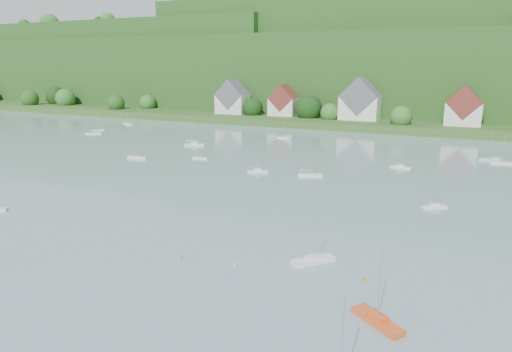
{
  "coord_description": "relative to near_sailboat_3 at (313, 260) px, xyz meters",
  "views": [
    {
      "loc": [
        46.79,
        -7.5,
        26.41
      ],
      "look_at": [
        8.79,
        75.0,
        4.0
      ],
      "focal_mm": 32.27,
      "sensor_mm": 36.0,
      "label": 1
    }
  ],
  "objects": [
    {
      "name": "far_shore_strip",
      "position": [
        -29.69,
        151.72,
        1.06
      ],
      "size": [
        600.0,
        60.0,
        3.0
      ],
      "primitive_type": "cube",
      "color": "#2E4A1B",
      "rests_on": "ground"
    },
    {
      "name": "forested_ridge",
      "position": [
        -29.29,
        220.29,
        22.45
      ],
      "size": [
        620.0,
        181.22,
        69.89
      ],
      "color": "#1B3E14",
      "rests_on": "ground"
    },
    {
      "name": "village_building_0",
      "position": [
        -84.69,
        138.72,
        9.07
      ],
      "size": [
        14.0,
        10.4,
        16.0
      ],
      "color": "silver",
      "rests_on": "far_shore_strip"
    },
    {
      "name": "village_building_1",
      "position": [
        -59.69,
        140.72,
        8.31
      ],
      "size": [
        12.0,
        9.36,
        14.0
      ],
      "color": "silver",
      "rests_on": "far_shore_strip"
    },
    {
      "name": "village_building_2",
      "position": [
        -24.69,
        139.72,
        9.83
      ],
      "size": [
        16.0,
        11.44,
        18.0
      ],
      "color": "silver",
      "rests_on": "far_shore_strip"
    },
    {
      "name": "village_building_3",
      "position": [
        15.31,
        137.72,
        8.99
      ],
      "size": [
        13.0,
        10.4,
        15.5
      ],
      "color": "silver",
      "rests_on": "far_shore_strip"
    },
    {
      "name": "near_sailboat_3",
      "position": [
        0.0,
        0.0,
        0.0
      ],
      "size": [
        5.34,
        5.61,
        8.17
      ],
      "rotation": [
        0.0,
        0.0,
        0.83
      ],
      "color": "white",
      "rests_on": "ground"
    },
    {
      "name": "near_sailboat_5",
      "position": [
        10.68,
        -11.61,
        0.01
      ],
      "size": [
        6.13,
        5.23,
        8.56
      ],
      "rotation": [
        0.0,
        0.0,
        -0.65
      ],
      "color": "#DC5120",
      "rests_on": "ground"
    },
    {
      "name": "mooring_buoy_2",
      "position": [
        7.4,
        -2.25,
        -0.44
      ],
      "size": [
        0.46,
        0.46,
        0.46
      ],
      "primitive_type": "sphere",
      "color": "#DD6704",
      "rests_on": "ground"
    },
    {
      "name": "mooring_buoy_3",
      "position": [
        -17.19,
        -6.3,
        -0.44
      ],
      "size": [
        0.43,
        0.43,
        0.43
      ],
      "primitive_type": "sphere",
      "color": "#DD6704",
      "rests_on": "ground"
    },
    {
      "name": "mooring_buoy_4",
      "position": [
        -9.29,
        -5.13,
        -0.44
      ],
      "size": [
        0.4,
        0.4,
        0.4
      ],
      "primitive_type": "sphere",
      "color": "silver",
      "rests_on": "ground"
    },
    {
      "name": "far_sailboat_cluster",
      "position": [
        -18.09,
        72.37,
        -0.07
      ],
      "size": [
        201.75,
        75.89,
        8.71
      ],
      "color": "white",
      "rests_on": "ground"
    }
  ]
}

